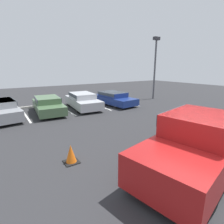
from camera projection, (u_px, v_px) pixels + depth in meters
name	position (u px, v px, depth m)	size (l,w,h in m)	color
ground_plane	(194.00, 175.00, 5.50)	(60.00, 60.00, 0.00)	#2D2D30
stall_stripe_b	(26.00, 116.00, 12.26)	(0.12, 4.07, 0.01)	white
stall_stripe_c	(67.00, 110.00, 13.82)	(0.12, 4.07, 0.01)	white
stall_stripe_d	(99.00, 106.00, 15.39)	(0.12, 4.07, 0.01)	white
stall_stripe_e	(125.00, 102.00, 16.96)	(0.12, 4.07, 0.01)	white
pickup_truck	(202.00, 140.00, 5.81)	(6.37, 3.25, 1.91)	#A51919
parked_sedan_a	(0.00, 109.00, 11.38)	(2.28, 4.69, 1.23)	gray
parked_sedan_b	(48.00, 104.00, 12.94)	(2.13, 4.64, 1.18)	#4C6B47
parked_sedan_c	(83.00, 100.00, 14.40)	(2.26, 4.74, 1.25)	#B7BABF
parked_sedan_d	(113.00, 98.00, 15.87)	(2.24, 4.83, 1.13)	navy
light_post	(155.00, 62.00, 17.94)	(0.70, 0.36, 6.24)	#515156
traffic_cone	(71.00, 154.00, 6.18)	(0.51, 0.51, 0.67)	black
wheel_stop_curb	(30.00, 107.00, 14.63)	(1.77, 0.20, 0.14)	#B7B2A8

